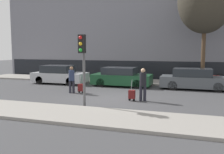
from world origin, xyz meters
TOP-DOWN VIEW (x-y plane):
  - ground_plane at (0.00, 0.00)m, footprint 80.00×80.00m
  - sidewalk_near at (0.00, -3.75)m, footprint 28.00×2.50m
  - sidewalk_far at (0.00, 7.00)m, footprint 28.00×3.00m
  - building_facade at (0.00, 10.75)m, footprint 28.00×3.16m
  - parked_car_0 at (-5.73, 4.49)m, footprint 4.13×1.81m
  - parked_car_1 at (-0.83, 4.64)m, footprint 4.16×1.90m
  - parked_car_2 at (4.11, 4.70)m, footprint 4.38×1.74m
  - pedestrian_left at (-2.85, 0.92)m, footprint 0.34×0.34m
  - trolley_left at (-2.32, 1.07)m, footprint 0.34×0.29m
  - pedestrian_right at (1.64, -0.08)m, footprint 0.34×0.34m
  - trolley_right at (1.11, -0.23)m, footprint 0.34×0.29m
  - traffic_light at (-0.59, -2.37)m, footprint 0.28×0.47m
  - parked_bicycle at (5.39, 7.39)m, footprint 1.77×0.06m
  - bare_tree_near_crossing at (4.66, 6.31)m, footprint 3.72×3.72m

SIDE VIEW (x-z plane):
  - ground_plane at x=0.00m, z-range 0.00..0.00m
  - sidewalk_near at x=0.00m, z-range 0.00..0.12m
  - sidewalk_far at x=0.00m, z-range 0.00..0.12m
  - trolley_left at x=-2.32m, z-range -0.21..0.88m
  - trolley_right at x=1.11m, z-range -0.21..0.88m
  - parked_bicycle at x=5.39m, z-range 0.01..0.97m
  - parked_car_1 at x=-0.83m, z-range -0.03..1.30m
  - parked_car_2 at x=4.11m, z-range -0.04..1.32m
  - parked_car_0 at x=-5.73m, z-range -0.04..1.34m
  - pedestrian_left at x=-2.85m, z-range 0.10..1.69m
  - pedestrian_right at x=1.64m, z-range 0.11..1.77m
  - traffic_light at x=-0.59m, z-range 0.70..3.94m
  - bare_tree_near_crossing at x=4.66m, z-range 1.89..10.01m
  - building_facade at x=0.00m, z-range -0.01..12.27m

